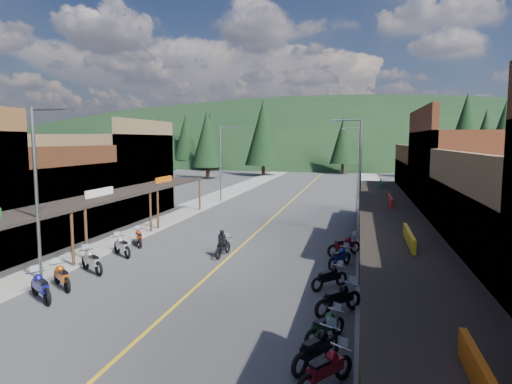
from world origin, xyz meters
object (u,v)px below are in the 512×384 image
Objects in this scene: streetlight_3 at (358,158)px; bike_east_3 at (317,347)px; shop_east_3 at (454,196)px; bike_east_7 at (340,256)px; pine_1 at (211,137)px; pine_7 at (186,137)px; bike_west_8 at (139,237)px; pedestrian_east_b at (363,216)px; shop_west_2 at (30,202)px; bike_west_7 at (122,245)px; bike_east_2 at (326,368)px; pine_9 at (485,141)px; bike_east_8 at (344,245)px; pine_5 at (505,132)px; bike_west_4 at (41,285)px; pine_3 at (343,140)px; streetlight_0 at (39,187)px; pine_10 at (207,139)px; bike_west_5 at (62,275)px; streetlight_1 at (222,160)px; pine_8 at (160,144)px; pine_2 at (263,132)px; rider_on_bike at (223,246)px; pedestrian_east_a at (392,276)px; shop_west_3 at (108,176)px; pine_11 at (466,135)px; shop_east_2 at (493,200)px; bike_east_5 at (338,297)px; bike_east_6 at (330,276)px; streetlight_2 at (358,171)px; pine_0 at (124,140)px; bike_west_6 at (92,260)px; pine_4 at (425,136)px.

streetlight_3 is 41.19m from bike_east_3.
bike_east_7 is at bearing -123.39° from shop_east_3.
pine_1 is 10.00m from pine_7.
pedestrian_east_b reaches higher than bike_west_8.
shop_west_2 is 69.22m from pine_1.
bike_west_7 is at bearing 169.53° from bike_east_3.
bike_east_2 reaches higher than bike_east_7.
pine_9 is at bearing 109.19° from bike_east_2.
bike_east_8 is at bearing 49.60° from pedestrian_east_b.
bike_west_4 is at bearing -116.36° from pine_5.
pedestrian_east_b is (3.40, -55.51, -5.48)m from pine_3.
pine_10 is at bearing 101.16° from streetlight_0.
bike_west_5 is (-0.13, 1.55, -0.04)m from bike_west_4.
shop_west_2 is 7.75m from bike_west_8.
pine_8 is at bearing 129.90° from streetlight_1.
pine_2 is 58.68m from rider_on_bike.
pine_1 is at bearing -136.39° from pedestrian_east_a.
bike_east_3 is (11.54, -3.07, -0.02)m from bike_west_4.
streetlight_0 is at bearing -168.36° from bike_east_2.
pine_5 is 6.35× the size of bike_east_3.
shop_west_3 is 0.88× the size of pine_11.
shop_east_2 reaches higher than pedestrian_east_b.
pine_10 is (-11.05, 56.00, 2.32)m from streetlight_0.
bike_west_4 is at bearing -117.21° from rider_on_bike.
pine_5 reaches higher than streetlight_0.
bike_east_5 is (12.38, -6.14, 0.02)m from bike_west_7.
pine_8 is 10.80m from pine_10.
pine_7 is 6.68× the size of pedestrian_east_a.
shop_west_3 is at bearing 160.80° from shop_east_2.
bike_east_5 is 2.94m from bike_east_6.
bike_east_6 is at bearing -67.98° from pine_1.
shop_east_2 is 4.77× the size of bike_east_5.
streetlight_3 is 0.57× the size of pine_2.
pedestrian_east_a is at bearing -108.11° from shop_east_3.
streetlight_2 is 22.00m from streetlight_3.
pine_11 is at bearing -21.80° from pine_0.
pine_7 is 84.36m from bike_west_6.
pine_5 is at bearing 36.87° from pine_4.
pine_1 is at bearing 166.61° from pine_4.
streetlight_0 is at bearing -64.08° from pine_0.
pine_10 is at bearing -61.70° from pine_7.
pine_5 is at bearing 55.81° from shop_west_2.
shop_west_3 is at bearing -80.13° from pine_1.
pine_11 is (44.00, -32.00, -0.05)m from pine_1.
bike_west_8 is 15.32m from bike_east_5.
pine_0 reaches higher than shop_west_3.
bike_east_8 is (38.31, -73.74, -6.59)m from pine_7.
pedestrian_east_a is at bearing -98.37° from pine_4.
bike_east_3 is (15.94, -69.00, -7.36)m from pine_2.
pine_10 is 5.16× the size of bike_west_6.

